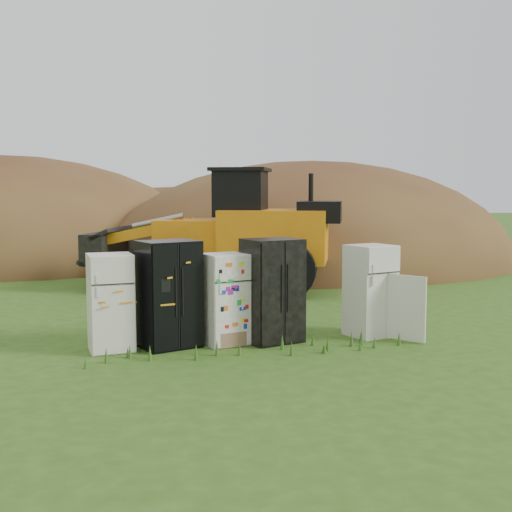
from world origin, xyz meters
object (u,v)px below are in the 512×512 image
Objects in this scene: fridge_dark_mid at (272,290)px; fridge_black_side at (169,294)px; fridge_leftmost at (111,302)px; wheel_loader at (211,230)px; fridge_open_door at (370,290)px; fridge_sticker at (225,299)px.

fridge_black_side is at bearing 162.20° from fridge_dark_mid.
fridge_leftmost is 0.24× the size of wheel_loader.
fridge_dark_mid is (1.88, -0.04, 0.00)m from fridge_black_side.
fridge_leftmost is 0.89× the size of fridge_black_side.
wheel_loader is at bearing 90.40° from fridge_open_door.
fridge_black_side is 6.62m from wheel_loader.
fridge_sticker is at bearing 161.41° from fridge_dark_mid.
fridge_open_door is (4.83, 0.02, 0.03)m from fridge_leftmost.
fridge_dark_mid is (2.89, -0.01, 0.11)m from fridge_leftmost.
fridge_sticker is (1.00, -0.01, -0.13)m from fridge_black_side.
fridge_black_side is at bearing 162.63° from fridge_open_door.
fridge_dark_mid is 1.09× the size of fridge_open_door.
wheel_loader is at bearing 54.82° from fridge_black_side.
fridge_dark_mid is at bearing -20.47° from fridge_black_side.
fridge_sticker is 0.23× the size of wheel_loader.
fridge_open_door is at bearing -14.59° from fridge_sticker.
fridge_black_side reaches higher than fridge_open_door.
fridge_black_side is at bearing -5.20° from fridge_leftmost.
fridge_open_door is 0.25× the size of wheel_loader.
fridge_open_door is at bearing -19.34° from fridge_black_side.
fridge_dark_mid is 0.27× the size of wheel_loader.
wheel_loader is at bearing 68.13° from fridge_sticker.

